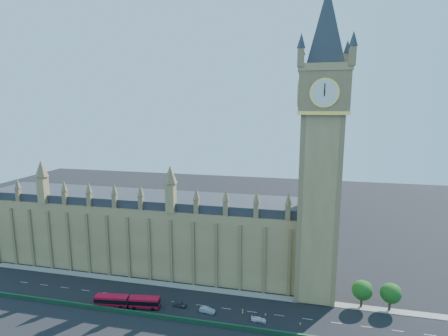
% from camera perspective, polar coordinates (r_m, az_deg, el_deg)
% --- Properties ---
extents(ground, '(400.00, 400.00, 0.00)m').
position_cam_1_polar(ground, '(116.66, -5.84, -21.17)').
color(ground, black).
rests_on(ground, ground).
extents(palace_westminster, '(120.00, 20.00, 28.00)m').
position_cam_1_polar(palace_westminster, '(137.93, -13.01, -9.92)').
color(palace_westminster, '#977949').
rests_on(palace_westminster, ground).
extents(elizabeth_tower, '(20.59, 20.59, 105.00)m').
position_cam_1_polar(elizabeth_tower, '(108.56, 15.64, 6.62)').
color(elizabeth_tower, '#977949').
rests_on(elizabeth_tower, ground).
extents(bridge_parapet, '(160.00, 0.60, 1.20)m').
position_cam_1_polar(bridge_parapet, '(109.19, -7.49, -23.23)').
color(bridge_parapet, '#1E4C2D').
rests_on(bridge_parapet, ground).
extents(kerb_north, '(160.00, 3.00, 0.16)m').
position_cam_1_polar(kerb_north, '(124.43, -4.37, -18.96)').
color(kerb_north, gray).
rests_on(kerb_north, ground).
extents(tree_east_near, '(6.00, 6.00, 8.50)m').
position_cam_1_polar(tree_east_near, '(119.45, 21.74, -17.98)').
color(tree_east_near, '#382619').
rests_on(tree_east_near, ground).
extents(tree_east_far, '(6.00, 6.00, 8.50)m').
position_cam_1_polar(tree_east_far, '(121.01, 25.67, -17.89)').
color(tree_east_far, '#382619').
rests_on(tree_east_far, ground).
extents(red_bus, '(20.15, 5.41, 3.39)m').
position_cam_1_polar(red_bus, '(117.51, -15.52, -20.25)').
color(red_bus, red).
rests_on(red_bus, ground).
extents(car_grey, '(4.32, 2.08, 1.42)m').
position_cam_1_polar(car_grey, '(115.17, -7.22, -21.24)').
color(car_grey, '#393C40').
rests_on(car_grey, ground).
extents(car_silver, '(4.92, 2.20, 1.57)m').
position_cam_1_polar(car_silver, '(111.84, -2.75, -22.15)').
color(car_silver, '#A4A8AC').
rests_on(car_silver, ground).
extents(car_white, '(4.29, 1.77, 1.24)m').
position_cam_1_polar(car_white, '(108.56, 5.70, -23.40)').
color(car_white, white).
rests_on(car_white, ground).
extents(cone_a, '(0.55, 0.55, 0.67)m').
position_cam_1_polar(cone_a, '(112.69, 3.08, -22.16)').
color(cone_a, black).
rests_on(cone_a, ground).
extents(cone_b, '(0.51, 0.51, 0.67)m').
position_cam_1_polar(cone_b, '(111.65, 3.08, -22.49)').
color(cone_b, black).
rests_on(cone_b, ground).
extents(cone_c, '(0.60, 0.60, 0.73)m').
position_cam_1_polar(cone_c, '(111.25, 6.80, -22.67)').
color(cone_c, black).
rests_on(cone_c, ground).
extents(cone_d, '(0.58, 0.58, 0.75)m').
position_cam_1_polar(cone_d, '(109.07, 12.34, -23.57)').
color(cone_d, black).
rests_on(cone_d, ground).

